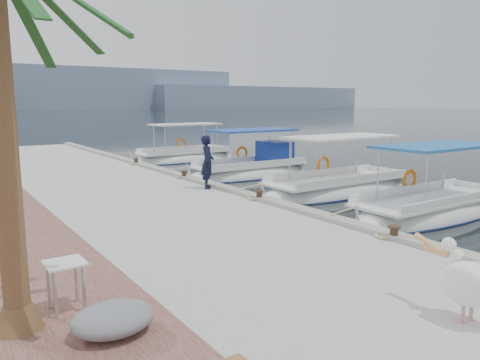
# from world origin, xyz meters

# --- Properties ---
(ground) EXTENTS (400.00, 400.00, 0.00)m
(ground) POSITION_xyz_m (0.00, 0.00, 0.00)
(ground) COLOR black
(ground) RESTS_ON ground
(concrete_quay) EXTENTS (6.00, 40.00, 0.50)m
(concrete_quay) POSITION_xyz_m (-3.00, 5.00, 0.25)
(concrete_quay) COLOR #9C9C97
(concrete_quay) RESTS_ON ground
(quay_curb) EXTENTS (0.44, 40.00, 0.12)m
(quay_curb) POSITION_xyz_m (-0.22, 5.00, 0.56)
(quay_curb) COLOR gray
(quay_curb) RESTS_ON concrete_quay
(distant_hills) EXTENTS (330.00, 60.00, 18.00)m
(distant_hills) POSITION_xyz_m (29.61, 201.49, 7.61)
(distant_hills) COLOR slate
(distant_hills) RESTS_ON ground
(fishing_caique_b) EXTENTS (6.92, 2.23, 2.83)m
(fishing_caique_b) POSITION_xyz_m (4.05, -1.48, 0.12)
(fishing_caique_b) COLOR white
(fishing_caique_b) RESTS_ON ground
(fishing_caique_c) EXTENTS (7.42, 2.31, 2.83)m
(fishing_caique_c) POSITION_xyz_m (4.30, 2.75, 0.12)
(fishing_caique_c) COLOR white
(fishing_caique_c) RESTS_ON ground
(fishing_caique_d) EXTENTS (6.76, 2.33, 2.83)m
(fishing_caique_d) POSITION_xyz_m (4.08, 8.13, 0.19)
(fishing_caique_d) COLOR white
(fishing_caique_d) RESTS_ON ground
(fishing_caique_e) EXTENTS (6.84, 2.08, 2.83)m
(fishing_caique_e) POSITION_xyz_m (4.01, 14.99, 0.13)
(fishing_caique_e) COLOR white
(fishing_caique_e) RESTS_ON ground
(mooring_bollards) EXTENTS (0.28, 20.28, 0.33)m
(mooring_bollards) POSITION_xyz_m (-0.35, 1.50, 0.69)
(mooring_bollards) COLOR black
(mooring_bollards) RESTS_ON concrete_quay
(pelican) EXTENTS (0.60, 1.43, 1.11)m
(pelican) POSITION_xyz_m (-2.70, -6.53, 1.07)
(pelican) COLOR tan
(pelican) RESTS_ON concrete_quay
(fisherman) EXTENTS (0.73, 0.81, 1.87)m
(fisherman) POSITION_xyz_m (-0.60, 4.21, 1.43)
(fisherman) COLOR black
(fisherman) RESTS_ON concrete_quay
(tarp_bundle) EXTENTS (1.10, 0.90, 0.40)m
(tarp_bundle) POSITION_xyz_m (-6.90, -4.13, 0.70)
(tarp_bundle) COLOR slate
(tarp_bundle) RESTS_ON cobblestone_strip
(folding_table) EXTENTS (0.55, 0.55, 0.73)m
(folding_table) POSITION_xyz_m (-7.21, -3.06, 1.02)
(folding_table) COLOR silver
(folding_table) RESTS_ON cobblestone_strip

